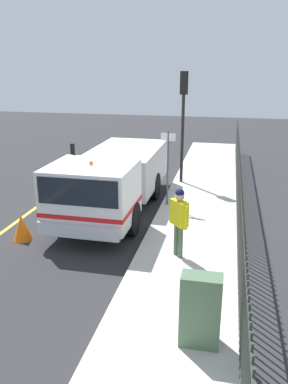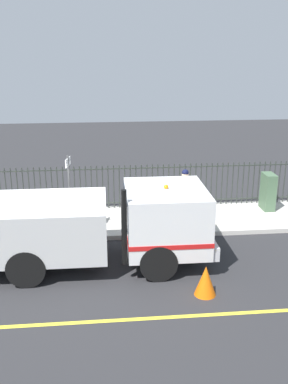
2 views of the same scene
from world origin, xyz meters
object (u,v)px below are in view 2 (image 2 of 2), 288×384
object	(u,v)px
work_truck	(98,222)
utility_cabinet	(268,192)
worker_standing	(185,190)
street_sign	(69,187)
traffic_cone	(206,281)

from	to	relation	value
work_truck	utility_cabinet	xyz separation A→B (m)	(3.31, -5.96, -0.42)
worker_standing	utility_cabinet	distance (m)	3.26
street_sign	utility_cabinet	bearing A→B (deg)	-76.50
worker_standing	street_sign	distance (m)	3.77
work_truck	worker_standing	world-z (taller)	work_truck
utility_cabinet	traffic_cone	size ratio (longest dim) A/B	1.76
worker_standing	traffic_cone	xyz separation A→B (m)	(-4.40, 0.32, -0.85)
street_sign	worker_standing	bearing A→B (deg)	-76.83
worker_standing	utility_cabinet	world-z (taller)	worker_standing
utility_cabinet	street_sign	size ratio (longest dim) A/B	0.52
utility_cabinet	traffic_cone	distance (m)	6.24
street_sign	work_truck	bearing A→B (deg)	-153.85
work_truck	street_sign	size ratio (longest dim) A/B	2.72
work_truck	utility_cabinet	bearing A→B (deg)	119.53
utility_cabinet	street_sign	distance (m)	7.03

